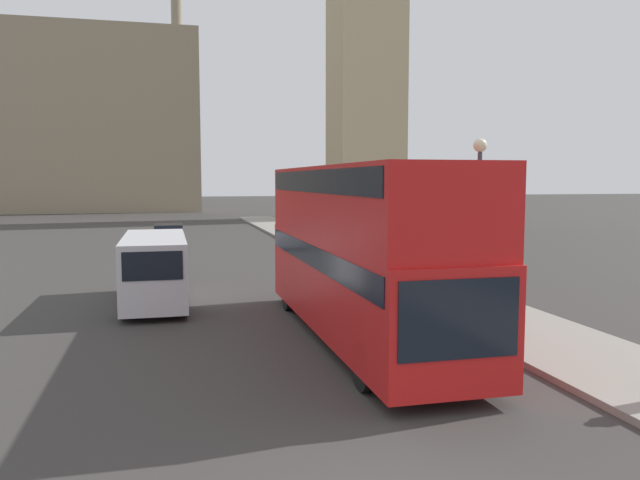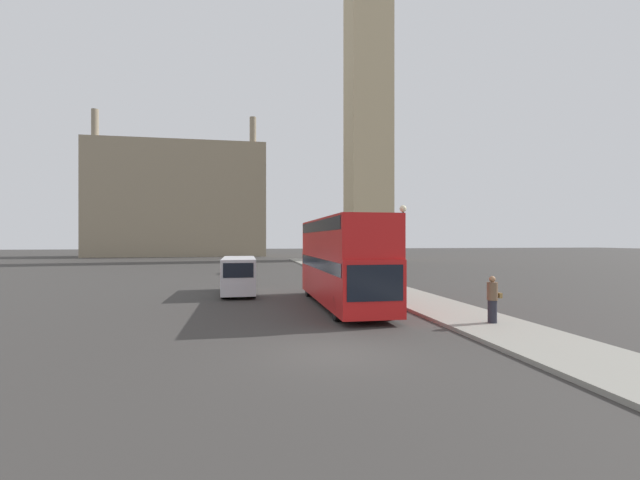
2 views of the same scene
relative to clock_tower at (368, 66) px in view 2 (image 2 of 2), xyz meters
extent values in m
plane|color=#383533|center=(-18.14, -57.22, -32.81)|extent=(300.00, 300.00, 0.00)
cube|color=gray|center=(-11.41, -57.22, -32.74)|extent=(3.47, 120.00, 0.15)
cube|color=tan|center=(0.00, 0.00, -9.82)|extent=(6.90, 6.90, 45.99)
cube|color=gray|center=(-33.71, 22.34, -21.26)|extent=(34.90, 10.94, 23.11)
cylinder|color=gray|center=(-48.54, 17.69, -7.17)|extent=(1.31, 1.31, 5.08)
cylinder|color=gray|center=(-18.87, 17.69, -7.17)|extent=(1.31, 1.31, 5.08)
cube|color=red|center=(-15.83, -48.45, -31.37)|extent=(2.54, 11.16, 2.33)
cube|color=red|center=(-15.83, -48.45, -29.29)|extent=(2.54, 10.94, 1.83)
cube|color=black|center=(-15.83, -48.45, -30.63)|extent=(2.58, 10.72, 0.55)
cube|color=black|center=(-15.83, -48.45, -28.75)|extent=(2.58, 10.49, 0.55)
cube|color=black|center=(-15.83, -54.05, -31.09)|extent=(2.23, 0.03, 1.40)
cylinder|color=black|center=(-16.74, -52.36, -32.30)|extent=(0.71, 1.03, 1.03)
cylinder|color=black|center=(-14.92, -52.36, -32.30)|extent=(0.71, 1.03, 1.03)
cylinder|color=black|center=(-16.74, -44.54, -32.30)|extent=(0.71, 1.03, 1.03)
cylinder|color=black|center=(-14.92, -44.54, -32.30)|extent=(0.71, 1.03, 1.03)
cube|color=silver|center=(-21.07, -42.61, -31.58)|extent=(1.96, 6.00, 2.06)
cube|color=black|center=(-21.07, -45.62, -31.13)|extent=(1.67, 0.02, 0.82)
cube|color=black|center=(-21.07, -44.55, -31.13)|extent=(1.99, 1.08, 0.66)
cylinder|color=black|center=(-21.80, -44.64, -32.45)|extent=(0.49, 0.73, 0.73)
cylinder|color=black|center=(-20.33, -44.64, -32.45)|extent=(0.49, 0.73, 0.73)
cylinder|color=black|center=(-21.80, -40.57, -32.45)|extent=(0.49, 0.73, 0.73)
cylinder|color=black|center=(-20.33, -40.57, -32.45)|extent=(0.49, 0.73, 0.73)
cylinder|color=#23232D|center=(-11.24, -54.54, -32.22)|extent=(0.34, 0.34, 0.88)
cylinder|color=brown|center=(-11.24, -54.54, -31.43)|extent=(0.40, 0.40, 0.70)
sphere|color=#9E704C|center=(-11.24, -54.54, -30.96)|extent=(0.24, 0.24, 0.24)
cube|color=olive|center=(-10.94, -54.54, -31.61)|extent=(0.12, 0.24, 0.20)
cylinder|color=#38383D|center=(-12.60, -48.60, -30.33)|extent=(0.12, 0.12, 4.67)
sphere|color=beige|center=(-12.60, -48.60, -27.81)|extent=(0.36, 0.36, 0.36)
cube|color=silver|center=(-20.56, -26.22, -32.23)|extent=(1.76, 4.47, 0.82)
cube|color=black|center=(-20.56, -26.11, -31.56)|extent=(1.58, 2.15, 0.51)
cylinder|color=black|center=(-21.25, -27.65, -32.47)|extent=(0.39, 0.70, 0.70)
cylinder|color=black|center=(-19.88, -27.65, -32.47)|extent=(0.39, 0.70, 0.70)
cylinder|color=black|center=(-21.25, -24.79, -32.47)|extent=(0.39, 0.70, 0.70)
cylinder|color=black|center=(-19.88, -24.79, -32.47)|extent=(0.39, 0.70, 0.70)
camera|label=1|loc=(-20.65, -63.62, -28.71)|focal=35.00mm
camera|label=2|loc=(-20.80, -69.72, -29.43)|focal=24.00mm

